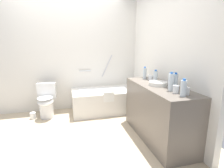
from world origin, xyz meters
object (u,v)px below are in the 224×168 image
water_bottle_0 (171,82)px  drinking_glass_3 (150,77)px  bathtub (106,100)px  water_bottle_1 (145,73)px  drinking_glass_0 (176,89)px  sink_faucet (168,83)px  drinking_glass_1 (151,78)px  toilet_paper_roll (33,116)px  water_bottle_3 (183,88)px  water_bottle_2 (155,76)px  drinking_glass_2 (187,91)px  toilet (46,101)px  sink_basin (158,83)px  water_bottle_5 (170,81)px  water_bottle_4 (175,82)px

water_bottle_0 → drinking_glass_3: water_bottle_0 is taller
bathtub → water_bottle_0: size_ratio=5.67×
water_bottle_1 → drinking_glass_0: (-0.02, -0.98, -0.05)m
sink_faucet → drinking_glass_1: (-0.12, 0.33, 0.02)m
bathtub → toilet_paper_roll: size_ratio=11.28×
sink_faucet → drinking_glass_3: 0.42m
water_bottle_1 → water_bottle_3: size_ratio=1.02×
water_bottle_2 → drinking_glass_2: 0.81m
toilet_paper_roll → bathtub: bearing=1.7°
water_bottle_3 → drinking_glass_3: bearing=85.8°
water_bottle_1 → toilet_paper_roll: size_ratio=1.72×
water_bottle_3 → toilet_paper_roll: bearing=137.8°
sink_faucet → drinking_glass_0: size_ratio=1.46×
bathtub → drinking_glass_3: 1.26m
drinking_glass_0 → bathtub: bearing=106.5°
toilet_paper_roll → water_bottle_0: bearing=-37.9°
toilet → water_bottle_0: water_bottle_0 is taller
water_bottle_1 → toilet_paper_roll: water_bottle_1 is taller
sink_faucet → water_bottle_3: (-0.17, -0.61, 0.07)m
water_bottle_1 → water_bottle_2: water_bottle_1 is taller
sink_basin → drinking_glass_3: 0.42m
water_bottle_1 → drinking_glass_3: 0.13m
toilet → drinking_glass_3: bearing=69.0°
bathtub → sink_basin: bearing=-67.9°
drinking_glass_1 → drinking_glass_2: drinking_glass_2 is taller
water_bottle_0 → drinking_glass_0: bearing=-92.6°
sink_basin → water_bottle_5: 0.22m
sink_basin → water_bottle_2: bearing=71.4°
water_bottle_2 → water_bottle_0: bearing=-97.9°
drinking_glass_0 → drinking_glass_3: bearing=84.9°
bathtub → drinking_glass_1: size_ratio=15.99×
bathtub → water_bottle_3: bearing=-74.6°
sink_faucet → toilet_paper_roll: sink_faucet is taller
water_bottle_4 → drinking_glass_1: 0.66m
water_bottle_4 → sink_faucet: bearing=74.7°
water_bottle_0 → drinking_glass_0: size_ratio=2.49×
water_bottle_2 → drinking_glass_0: 0.71m
water_bottle_5 → bathtub: bearing=112.3°
water_bottle_1 → water_bottle_5: 0.71m
drinking_glass_0 → water_bottle_2: bearing=83.0°
water_bottle_3 → water_bottle_5: size_ratio=0.98×
water_bottle_2 → water_bottle_3: size_ratio=0.93×
toilet → water_bottle_1: bearing=71.0°
bathtub → toilet_paper_roll: bearing=-178.3°
water_bottle_1 → drinking_glass_3: water_bottle_1 is taller
drinking_glass_0 → drinking_glass_3: 0.88m
water_bottle_0 → drinking_glass_0: 0.14m
drinking_glass_0 → drinking_glass_1: drinking_glass_0 is taller
water_bottle_1 → water_bottle_4: water_bottle_4 is taller
water_bottle_3 → water_bottle_5: (0.09, 0.42, 0.00)m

